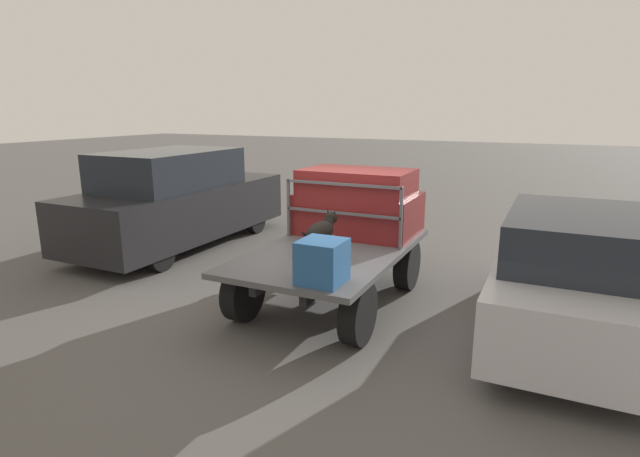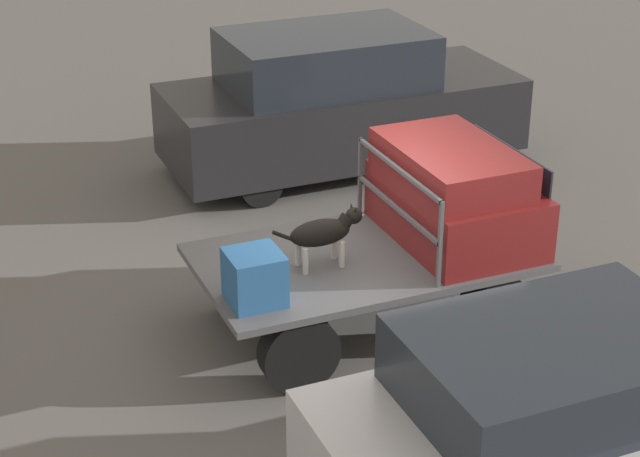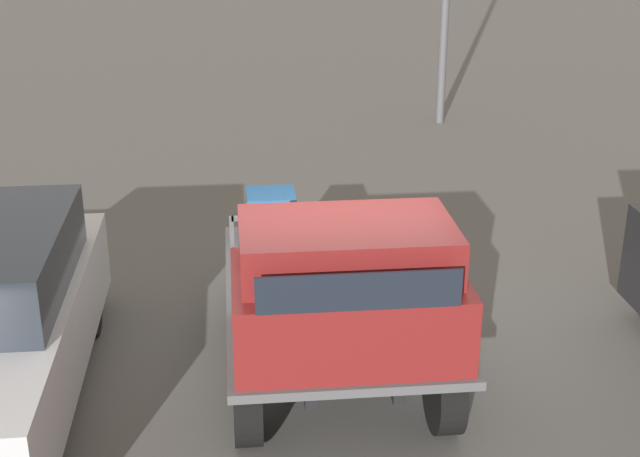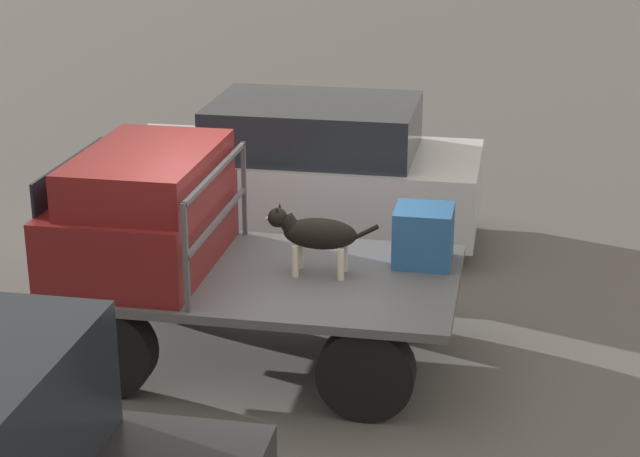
{
  "view_description": "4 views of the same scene",
  "coord_description": "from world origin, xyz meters",
  "px_view_note": "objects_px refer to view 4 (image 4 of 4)",
  "views": [
    {
      "loc": [
        -6.58,
        -2.95,
        2.91
      ],
      "look_at": [
        -0.55,
        -0.06,
        1.3
      ],
      "focal_mm": 28.0,
      "sensor_mm": 36.0,
      "label": 1
    },
    {
      "loc": [
        -4.39,
        -9.2,
        6.01
      ],
      "look_at": [
        -0.55,
        -0.06,
        1.3
      ],
      "focal_mm": 60.0,
      "sensor_mm": 36.0,
      "label": 2
    },
    {
      "loc": [
        7.72,
        -0.91,
        4.58
      ],
      "look_at": [
        -0.55,
        -0.06,
        1.3
      ],
      "focal_mm": 50.0,
      "sensor_mm": 36.0,
      "label": 3
    },
    {
      "loc": [
        -2.18,
        8.65,
        4.48
      ],
      "look_at": [
        -0.55,
        -0.06,
        1.3
      ],
      "focal_mm": 60.0,
      "sensor_mm": 36.0,
      "label": 4
    }
  ],
  "objects_px": {
    "flatbed_truck": "(259,298)",
    "dog": "(314,233)",
    "parked_sedan": "(301,170)",
    "cargo_crate": "(423,236)"
  },
  "relations": [
    {
      "from": "parked_sedan",
      "to": "flatbed_truck",
      "type": "bearing_deg",
      "value": 95.04
    },
    {
      "from": "flatbed_truck",
      "to": "parked_sedan",
      "type": "bearing_deg",
      "value": -85.11
    },
    {
      "from": "dog",
      "to": "cargo_crate",
      "type": "distance_m",
      "value": 1.04
    },
    {
      "from": "dog",
      "to": "parked_sedan",
      "type": "bearing_deg",
      "value": -90.98
    },
    {
      "from": "flatbed_truck",
      "to": "dog",
      "type": "distance_m",
      "value": 0.81
    },
    {
      "from": "dog",
      "to": "parked_sedan",
      "type": "xyz_separation_m",
      "value": [
        0.78,
        -3.23,
        -0.41
      ]
    },
    {
      "from": "cargo_crate",
      "to": "parked_sedan",
      "type": "bearing_deg",
      "value": -58.44
    },
    {
      "from": "flatbed_truck",
      "to": "parked_sedan",
      "type": "height_order",
      "value": "parked_sedan"
    },
    {
      "from": "flatbed_truck",
      "to": "dog",
      "type": "xyz_separation_m",
      "value": [
        -0.5,
        -0.06,
        0.63
      ]
    },
    {
      "from": "cargo_crate",
      "to": "parked_sedan",
      "type": "relative_size",
      "value": 0.12
    }
  ]
}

